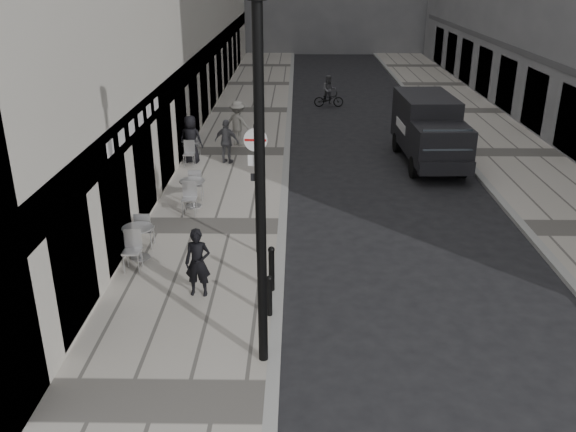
% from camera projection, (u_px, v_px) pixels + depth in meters
% --- Properties ---
extents(sidewalk, '(4.00, 60.00, 0.12)m').
position_uv_depth(sidewalk, '(238.00, 152.00, 24.72)').
color(sidewalk, '#A19B91').
rests_on(sidewalk, ground).
extents(far_sidewalk, '(4.00, 60.00, 0.12)m').
position_uv_depth(far_sidewalk, '(510.00, 154.00, 24.56)').
color(far_sidewalk, '#A19B91').
rests_on(far_sidewalk, ground).
extents(walking_man, '(0.61, 0.43, 1.60)m').
position_uv_depth(walking_man, '(198.00, 263.00, 13.64)').
color(walking_man, black).
rests_on(walking_man, sidewalk).
extents(sign_post, '(0.59, 0.11, 3.41)m').
position_uv_depth(sign_post, '(256.00, 172.00, 15.18)').
color(sign_post, black).
rests_on(sign_post, sidewalk).
extents(lamppost, '(0.31, 0.31, 6.87)m').
position_uv_depth(lamppost, '(260.00, 168.00, 10.20)').
color(lamppost, black).
rests_on(lamppost, sidewalk).
extents(bollard_near, '(0.12, 0.12, 0.88)m').
position_uv_depth(bollard_near, '(270.00, 297.00, 12.95)').
color(bollard_near, black).
rests_on(bollard_near, sidewalk).
extents(bollard_far, '(0.14, 0.14, 1.03)m').
position_uv_depth(bollard_far, '(272.00, 270.00, 13.93)').
color(bollard_far, black).
rests_on(bollard_far, sidewalk).
extents(panel_van, '(2.13, 5.35, 2.48)m').
position_uv_depth(panel_van, '(429.00, 127.00, 23.14)').
color(panel_van, black).
rests_on(panel_van, ground).
extents(cyclist, '(1.59, 0.61, 1.69)m').
position_uv_depth(cyclist, '(329.00, 95.00, 32.72)').
color(cyclist, black).
rests_on(cyclist, ground).
extents(pedestrian_a, '(1.06, 0.71, 1.67)m').
position_uv_depth(pedestrian_a, '(227.00, 142.00, 22.89)').
color(pedestrian_a, '#5C5C61').
rests_on(pedestrian_a, sidewalk).
extents(pedestrian_b, '(1.38, 1.17, 1.85)m').
position_uv_depth(pedestrian_b, '(238.00, 123.00, 25.17)').
color(pedestrian_b, '#ABA69D').
rests_on(pedestrian_b, sidewalk).
extents(pedestrian_c, '(0.99, 0.76, 1.81)m').
position_uv_depth(pedestrian_c, '(191.00, 139.00, 22.93)').
color(pedestrian_c, black).
rests_on(pedestrian_c, sidewalk).
extents(cafe_table_near, '(0.79, 1.78, 1.01)m').
position_uv_depth(cafe_table_near, '(139.00, 240.00, 15.47)').
color(cafe_table_near, silver).
rests_on(cafe_table_near, sidewalk).
extents(cafe_table_mid, '(0.79, 1.78, 1.02)m').
position_uv_depth(cafe_table_mid, '(193.00, 191.00, 18.81)').
color(cafe_table_mid, silver).
rests_on(cafe_table_mid, sidewalk).
extents(cafe_table_far, '(0.75, 1.69, 0.97)m').
position_uv_depth(cafe_table_far, '(192.00, 149.00, 23.18)').
color(cafe_table_far, '#B3B3B5').
rests_on(cafe_table_far, sidewalk).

